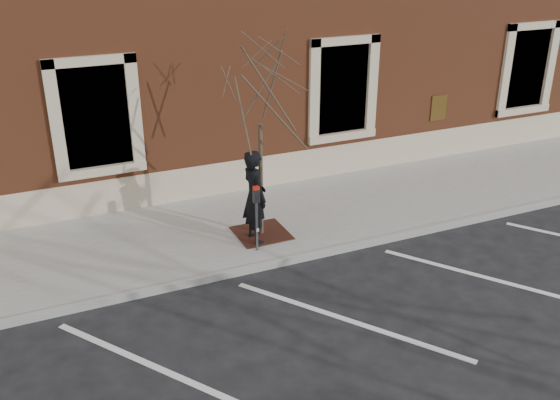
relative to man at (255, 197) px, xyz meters
name	(u,v)px	position (x,y,z in m)	size (l,w,h in m)	color
ground	(292,262)	(0.43, -0.89, -1.13)	(120.00, 120.00, 0.00)	#28282B
sidewalk_near	(259,223)	(0.43, 0.86, -1.06)	(40.00, 3.50, 0.15)	#B7B4AC
curb_near	(293,259)	(0.43, -0.94, -1.06)	(40.00, 0.12, 0.15)	#9E9E99
parking_stripes	(347,320)	(0.43, -3.09, -1.13)	(28.00, 4.40, 0.01)	silver
building_civic	(175,10)	(0.43, 6.85, 2.86)	(40.00, 8.62, 8.00)	brown
man	(255,197)	(0.00, 0.00, 0.00)	(0.72, 0.47, 1.97)	black
parking_meter	(256,207)	(-0.13, -0.42, -0.02)	(0.13, 0.10, 1.39)	#595B60
tree_grate	(262,233)	(0.23, 0.22, -0.97)	(1.07, 1.07, 0.03)	#3E1B14
sapling	(260,91)	(0.23, 0.22, 2.08)	(2.63, 2.63, 4.38)	brown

